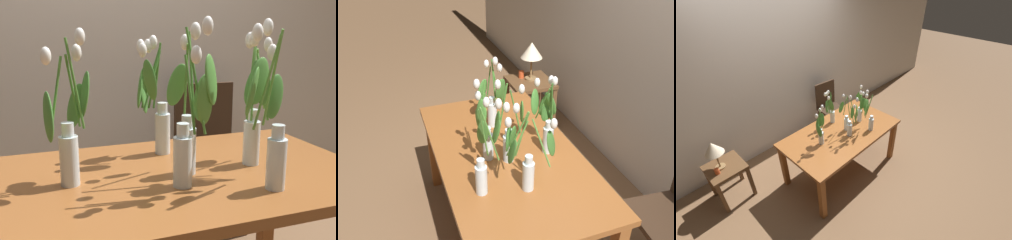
# 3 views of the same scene
# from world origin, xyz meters

# --- Properties ---
(ground_plane) EXTENTS (18.00, 18.00, 0.00)m
(ground_plane) POSITION_xyz_m (0.00, 0.00, 0.00)
(ground_plane) COLOR brown
(room_wall_rear) EXTENTS (9.00, 0.10, 2.70)m
(room_wall_rear) POSITION_xyz_m (0.00, 1.29, 1.35)
(room_wall_rear) COLOR beige
(room_wall_rear) RESTS_ON ground
(dining_table) EXTENTS (1.60, 0.90, 0.74)m
(dining_table) POSITION_xyz_m (0.00, 0.00, 0.65)
(dining_table) COLOR brown
(dining_table) RESTS_ON ground
(tulip_vase_0) EXTENTS (0.19, 0.22, 0.55)m
(tulip_vase_0) POSITION_xyz_m (-0.35, 0.02, 0.94)
(tulip_vase_0) COLOR silver
(tulip_vase_0) RESTS_ON dining_table
(tulip_vase_1) EXTENTS (0.17, 0.16, 0.58)m
(tulip_vase_1) POSITION_xyz_m (0.30, -0.24, 0.94)
(tulip_vase_1) COLOR silver
(tulip_vase_1) RESTS_ON dining_table
(tulip_vase_2) EXTENTS (0.14, 0.21, 0.57)m
(tulip_vase_2) POSITION_xyz_m (0.08, -0.02, 0.92)
(tulip_vase_2) COLOR silver
(tulip_vase_2) RESTS_ON dining_table
(tulip_vase_3) EXTENTS (0.15, 0.13, 0.59)m
(tulip_vase_3) POSITION_xyz_m (0.04, -0.15, 0.93)
(tulip_vase_3) COLOR silver
(tulip_vase_3) RESTS_ON dining_table
(tulip_vase_4) EXTENTS (0.17, 0.19, 0.52)m
(tulip_vase_4) POSITION_xyz_m (0.04, 0.26, 0.96)
(tulip_vase_4) COLOR silver
(tulip_vase_4) RESTS_ON dining_table
(tulip_vase_5) EXTENTS (0.22, 0.29, 0.54)m
(tulip_vase_5) POSITION_xyz_m (0.37, -0.03, 0.97)
(tulip_vase_5) COLOR silver
(tulip_vase_5) RESTS_ON dining_table
(dining_chair) EXTENTS (0.44, 0.44, 0.93)m
(dining_chair) POSITION_xyz_m (0.63, 0.92, 0.52)
(dining_chair) COLOR #382619
(dining_chair) RESTS_ON ground
(side_table) EXTENTS (0.44, 0.44, 0.55)m
(side_table) POSITION_xyz_m (-1.35, 0.75, 0.43)
(side_table) COLOR brown
(side_table) RESTS_ON ground
(table_lamp) EXTENTS (0.22, 0.22, 0.40)m
(table_lamp) POSITION_xyz_m (-1.39, 0.77, 0.86)
(table_lamp) COLOR olive
(table_lamp) RESTS_ON side_table
(pillar_candle) EXTENTS (0.06, 0.06, 0.07)m
(pillar_candle) POSITION_xyz_m (-1.46, 0.69, 0.59)
(pillar_candle) COLOR #CC4C23
(pillar_candle) RESTS_ON side_table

